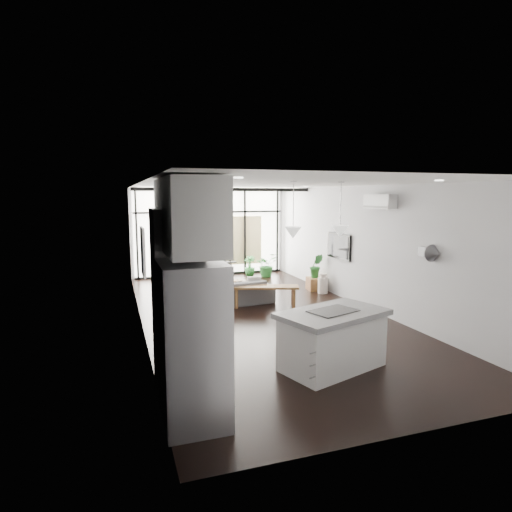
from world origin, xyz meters
TOP-DOWN VIEW (x-y plane):
  - floor at (0.00, 0.00)m, footprint 5.00×10.00m
  - ceiling at (0.00, 0.00)m, footprint 5.00×10.00m
  - wall_left at (-2.50, 0.00)m, footprint 0.02×10.00m
  - wall_right at (2.50, 0.00)m, footprint 0.02×10.00m
  - wall_back at (0.00, 5.00)m, footprint 5.00×0.02m
  - wall_front at (0.00, -5.00)m, footprint 5.00×0.02m
  - glazing at (0.00, 4.88)m, footprint 5.00×0.20m
  - skylight at (0.00, 4.00)m, footprint 4.70×1.90m
  - neighbour_building at (0.00, 4.95)m, footprint 3.50×0.02m
  - island at (0.06, -3.10)m, footprint 1.83×1.41m
  - cooktop at (0.06, -3.10)m, footprint 0.80×0.66m
  - fridge at (-2.17, -3.95)m, footprint 0.72×0.90m
  - appliance_column at (-2.21, -3.15)m, footprint 0.62×0.65m
  - upper_cabinets at (-2.12, -3.50)m, footprint 0.62×1.75m
  - pendant_left at (-0.40, -2.65)m, footprint 0.26×0.26m
  - pendant_right at (0.40, -2.65)m, footprint 0.26×0.26m
  - sofa at (-0.33, 1.07)m, footprint 2.00×0.78m
  - console_bench at (0.31, 0.57)m, footprint 1.60×0.86m
  - pouf at (-0.02, 1.82)m, footprint 0.63×0.63m
  - crate at (2.25, 1.82)m, footprint 0.51×0.51m
  - plant_tall at (1.63, 4.09)m, footprint 0.95×0.99m
  - plant_med at (1.16, 4.39)m, footprint 0.65×0.74m
  - plant_crate at (2.25, 1.82)m, footprint 0.56×0.74m
  - milk_can at (2.25, 1.42)m, footprint 0.28×0.28m
  - bistro_set at (0.03, 4.57)m, footprint 1.54×0.78m
  - tv at (2.46, 1.00)m, footprint 0.05×1.10m
  - ac_unit at (2.38, -0.80)m, footprint 0.22×0.90m
  - framed_art at (-2.47, -0.50)m, footprint 0.04×0.70m

SIDE VIEW (x-z plane):
  - floor at x=0.00m, z-range 0.00..0.00m
  - crate at x=2.25m, z-range 0.00..0.34m
  - plant_med at x=1.16m, z-range 0.00..0.36m
  - pouf at x=-0.02m, z-range 0.00..0.40m
  - console_bench at x=0.31m, z-range 0.00..0.50m
  - milk_can at x=2.25m, z-range 0.00..0.53m
  - plant_tall at x=1.63m, z-range 0.00..0.59m
  - bistro_set at x=0.03m, z-range 0.00..0.71m
  - sofa at x=-0.33m, z-range 0.00..0.76m
  - island at x=0.06m, z-range 0.00..0.88m
  - plant_crate at x=2.25m, z-range 0.34..0.64m
  - cooktop at x=0.06m, z-range 0.88..0.89m
  - fridge at x=-2.17m, z-range 0.00..1.85m
  - neighbour_building at x=0.00m, z-range 0.30..1.90m
  - appliance_column at x=-2.21m, z-range 0.00..2.41m
  - tv at x=2.46m, z-range 0.98..1.62m
  - wall_left at x=-2.50m, z-range 0.00..2.80m
  - wall_right at x=2.50m, z-range 0.00..2.80m
  - wall_back at x=0.00m, z-range 0.00..2.80m
  - wall_front at x=0.00m, z-range 0.00..2.80m
  - glazing at x=0.00m, z-range 0.00..2.80m
  - framed_art at x=-2.47m, z-range 1.10..2.00m
  - pendant_left at x=-0.40m, z-range 1.93..2.11m
  - pendant_right at x=0.40m, z-range 1.93..2.11m
  - upper_cabinets at x=-2.12m, z-range 1.92..2.78m
  - ac_unit at x=2.38m, z-range 2.30..2.60m
  - skylight at x=0.00m, z-range 2.74..2.80m
  - ceiling at x=0.00m, z-range 2.80..2.80m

